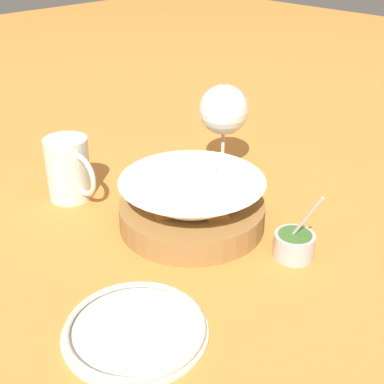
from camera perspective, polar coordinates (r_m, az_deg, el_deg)
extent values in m
plane|color=orange|center=(0.90, -2.63, -3.17)|extent=(4.00, 4.00, 0.00)
cylinder|color=olive|center=(0.88, 0.00, -2.37)|extent=(0.24, 0.24, 0.04)
cone|color=white|center=(0.86, 0.00, -1.09)|extent=(0.24, 0.24, 0.08)
cylinder|color=#3D842D|center=(0.87, 0.00, -2.25)|extent=(0.18, 0.18, 0.01)
pyramid|color=#B77A38|center=(0.82, 2.36, -1.80)|extent=(0.07, 0.06, 0.05)
pyramid|color=#B77A38|center=(0.89, 2.62, 0.77)|extent=(0.08, 0.07, 0.06)
pyramid|color=#B77A38|center=(0.89, -2.47, 0.43)|extent=(0.05, 0.06, 0.05)
pyramid|color=#B77A38|center=(0.83, -2.90, -1.44)|extent=(0.08, 0.08, 0.05)
cylinder|color=#B7B7BC|center=(0.82, 10.82, -5.61)|extent=(0.06, 0.06, 0.04)
cylinder|color=#42702D|center=(0.81, 10.86, -5.22)|extent=(0.05, 0.05, 0.03)
cylinder|color=#B7B7BC|center=(0.79, 11.74, -3.18)|extent=(0.06, 0.01, 0.10)
cylinder|color=silver|center=(1.06, 3.22, 2.07)|extent=(0.06, 0.06, 0.00)
cylinder|color=silver|center=(1.04, 3.29, 4.36)|extent=(0.01, 0.01, 0.09)
sphere|color=silver|center=(1.01, 3.42, 8.77)|extent=(0.09, 0.09, 0.09)
sphere|color=#E5B77F|center=(1.01, 3.40, 8.14)|extent=(0.06, 0.06, 0.06)
cylinder|color=silver|center=(0.97, -13.07, 2.46)|extent=(0.08, 0.08, 0.11)
cylinder|color=orange|center=(0.98, -12.98, 1.73)|extent=(0.06, 0.06, 0.08)
torus|color=silver|center=(0.94, -11.65, 1.78)|extent=(0.08, 0.01, 0.08)
cylinder|color=silver|center=(0.68, -6.06, -14.51)|extent=(0.18, 0.18, 0.01)
torus|color=silver|center=(0.68, -6.09, -14.11)|extent=(0.18, 0.18, 0.01)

